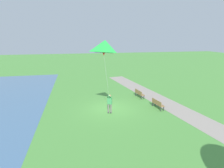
# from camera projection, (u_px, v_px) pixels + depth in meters

# --- Properties ---
(ground_plane) EXTENTS (120.00, 120.00, 0.00)m
(ground_plane) POSITION_uv_depth(u_px,v_px,m) (110.00, 109.00, 17.28)
(ground_plane) COLOR #4C8E3D
(walkway_path) EXTENTS (7.82, 31.94, 0.02)m
(walkway_path) POSITION_uv_depth(u_px,v_px,m) (182.00, 112.00, 16.66)
(walkway_path) COLOR gray
(walkway_path) RESTS_ON ground
(person_kite_flyer) EXTENTS (0.49, 0.63, 1.83)m
(person_kite_flyer) POSITION_uv_depth(u_px,v_px,m) (110.00, 102.00, 16.15)
(person_kite_flyer) COLOR #232328
(person_kite_flyer) RESTS_ON ground
(flying_kite) EXTENTS (1.52, 2.55, 4.76)m
(flying_kite) POSITION_uv_depth(u_px,v_px,m) (105.00, 48.00, 12.67)
(flying_kite) COLOR green
(park_bench_near_walkway) EXTENTS (0.69, 1.55, 0.88)m
(park_bench_near_walkway) POSITION_uv_depth(u_px,v_px,m) (139.00, 93.00, 20.43)
(park_bench_near_walkway) COLOR olive
(park_bench_near_walkway) RESTS_ON ground
(park_bench_far_walkway) EXTENTS (0.69, 1.55, 0.88)m
(park_bench_far_walkway) POSITION_uv_depth(u_px,v_px,m) (158.00, 103.00, 17.29)
(park_bench_far_walkway) COLOR olive
(park_bench_far_walkway) RESTS_ON ground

